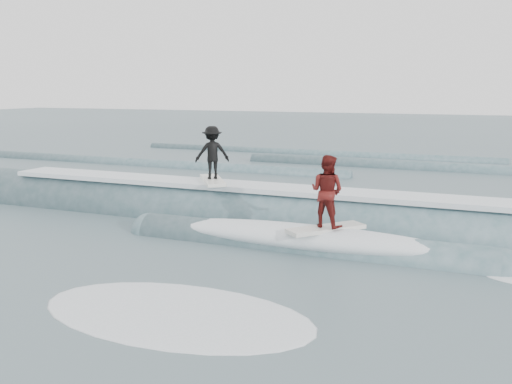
% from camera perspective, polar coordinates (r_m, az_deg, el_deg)
% --- Properties ---
extents(ground, '(160.00, 160.00, 0.00)m').
position_cam_1_polar(ground, '(12.76, -6.48, -7.62)').
color(ground, '#40555D').
rests_on(ground, ground).
extents(breaking_wave, '(23.10, 3.82, 2.09)m').
position_cam_1_polar(breaking_wave, '(16.42, 1.79, -3.31)').
color(breaking_wave, '#3A5B61').
rests_on(breaking_wave, ground).
extents(surfer_black, '(1.59, 1.96, 1.69)m').
position_cam_1_polar(surfer_black, '(17.25, -4.40, 3.67)').
color(surfer_black, white).
rests_on(surfer_black, ground).
extents(surfer_red, '(1.72, 1.88, 1.85)m').
position_cam_1_polar(surfer_red, '(13.77, 7.10, -0.29)').
color(surfer_red, silver).
rests_on(surfer_red, ground).
extents(whitewater, '(16.83, 8.72, 0.10)m').
position_cam_1_polar(whitewater, '(10.40, 0.57, -11.80)').
color(whitewater, white).
rests_on(whitewater, ground).
extents(far_swells, '(37.58, 8.65, 0.80)m').
position_cam_1_polar(far_swells, '(29.72, 6.00, 2.72)').
color(far_swells, '#3A5B61').
rests_on(far_swells, ground).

